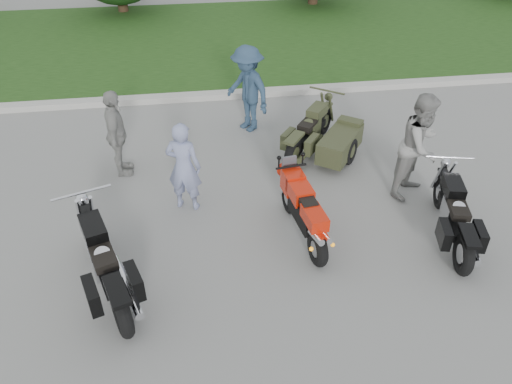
{
  "coord_description": "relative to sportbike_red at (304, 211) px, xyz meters",
  "views": [
    {
      "loc": [
        -0.86,
        -5.45,
        5.32
      ],
      "look_at": [
        0.03,
        0.79,
        0.8
      ],
      "focal_mm": 35.0,
      "sensor_mm": 36.0,
      "label": 1
    }
  ],
  "objects": [
    {
      "name": "cruiser_left",
      "position": [
        -2.96,
        -0.78,
        -0.05
      ],
      "size": [
        1.01,
        2.38,
        0.95
      ],
      "rotation": [
        0.0,
        0.0,
        0.34
      ],
      "color": "black",
      "rests_on": "ground"
    },
    {
      "name": "ground",
      "position": [
        -0.75,
        -0.55,
        -0.53
      ],
      "size": [
        80.0,
        80.0,
        0.0
      ],
      "primitive_type": "plane",
      "color": "gray",
      "rests_on": "ground"
    },
    {
      "name": "sportbike_red",
      "position": [
        0.0,
        0.0,
        0.0
      ],
      "size": [
        0.49,
        1.91,
        0.91
      ],
      "rotation": [
        0.0,
        0.0,
        0.13
      ],
      "color": "black",
      "rests_on": "ground"
    },
    {
      "name": "person_back",
      "position": [
        -3.02,
        2.35,
        0.31
      ],
      "size": [
        0.43,
        1.0,
        1.68
      ],
      "primitive_type": "imported",
      "rotation": [
        0.0,
        0.0,
        1.59
      ],
      "color": "#999994",
      "rests_on": "ground"
    },
    {
      "name": "person_grey",
      "position": [
        2.25,
        0.97,
        0.42
      ],
      "size": [
        1.17,
        1.15,
        1.91
      ],
      "primitive_type": "imported",
      "rotation": [
        0.0,
        0.0,
        0.71
      ],
      "color": "#969591",
      "rests_on": "ground"
    },
    {
      "name": "person_stripe",
      "position": [
        -1.82,
        1.09,
        0.29
      ],
      "size": [
        0.69,
        0.57,
        1.64
      ],
      "primitive_type": "imported",
      "rotation": [
        0.0,
        0.0,
        2.8
      ],
      "color": "#8C95BE",
      "rests_on": "ground"
    },
    {
      "name": "cruiser_sidecar",
      "position": [
        1.0,
        2.36,
        -0.13
      ],
      "size": [
        1.81,
        2.07,
        0.86
      ],
      "rotation": [
        0.0,
        0.0,
        -0.64
      ],
      "color": "black",
      "rests_on": "ground"
    },
    {
      "name": "curb",
      "position": [
        -0.75,
        5.45,
        -0.46
      ],
      "size": [
        60.0,
        0.3,
        0.15
      ],
      "primitive_type": "cube",
      "color": "#B9B6AE",
      "rests_on": "ground"
    },
    {
      "name": "person_denim",
      "position": [
        -0.4,
        3.78,
        0.4
      ],
      "size": [
        1.25,
        1.39,
        1.87
      ],
      "primitive_type": "imported",
      "rotation": [
        0.0,
        0.0,
        -0.98
      ],
      "color": "#2D455F",
      "rests_on": "ground"
    },
    {
      "name": "cruiser_right",
      "position": [
        2.33,
        -0.4,
        -0.09
      ],
      "size": [
        0.67,
        2.21,
        0.86
      ],
      "rotation": [
        0.0,
        0.0,
        -0.23
      ],
      "color": "black",
      "rests_on": "ground"
    },
    {
      "name": "grass_strip",
      "position": [
        -0.75,
        9.6,
        -0.46
      ],
      "size": [
        60.0,
        8.0,
        0.14
      ],
      "primitive_type": "cube",
      "color": "#346020",
      "rests_on": "ground"
    }
  ]
}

